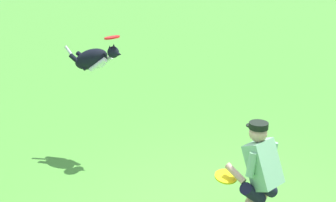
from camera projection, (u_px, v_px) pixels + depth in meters
person at (260, 172)px, 5.48m from camera, size 0.66×0.66×1.29m
dog at (94, 59)px, 7.03m from camera, size 0.99×0.36×0.49m
frisbee_flying at (112, 37)px, 6.76m from camera, size 0.24×0.25×0.06m
frisbee_held at (226, 177)px, 5.56m from camera, size 0.37×0.37×0.07m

